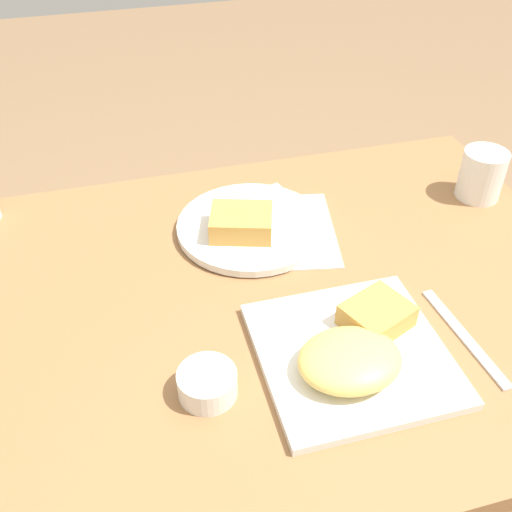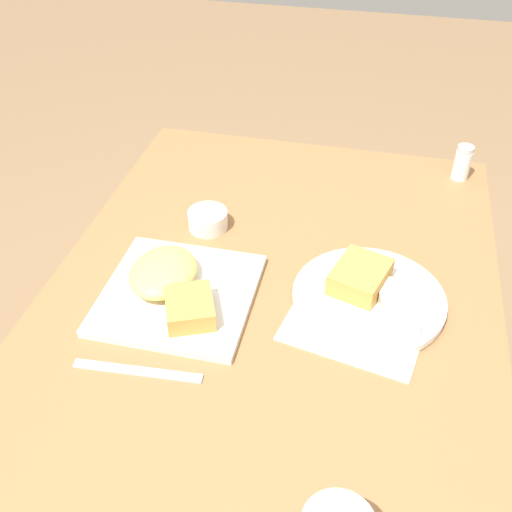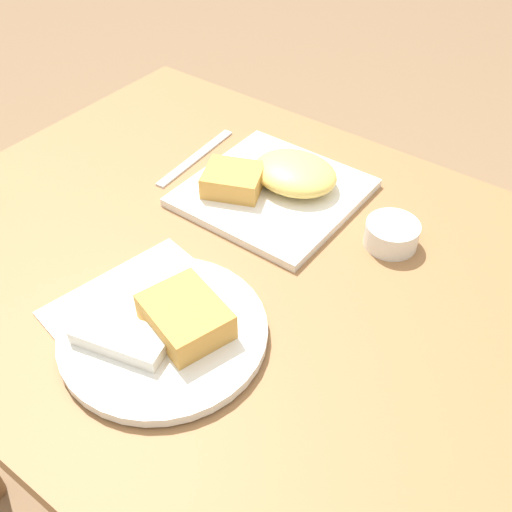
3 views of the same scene
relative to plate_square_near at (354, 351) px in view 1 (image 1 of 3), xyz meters
The scene contains 7 objects.
dining_table 0.20m from the plate_square_near, 110.69° to the left, with size 1.07×0.80×0.73m.
menu_card 0.32m from the plate_square_near, 92.26° to the left, with size 0.24×0.26×0.00m.
plate_square_near is the anchor object (origin of this frame).
plate_oval_far 0.34m from the plate_square_near, 100.50° to the left, with size 0.27×0.27×0.05m.
sauce_ramekin 0.21m from the plate_square_near, behind, with size 0.08×0.08×0.04m.
butter_knife 0.18m from the plate_square_near, ahead, with size 0.03×0.21×0.00m.
coffee_mug 0.51m from the plate_square_near, 39.94° to the left, with size 0.08×0.08×0.10m.
Camera 1 is at (-0.22, -0.67, 1.38)m, focal length 42.00 mm.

